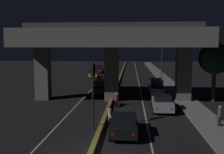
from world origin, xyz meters
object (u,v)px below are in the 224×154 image
at_px(traffic_light_left_of_median, 93,83).
at_px(motorcycle_white_filtering_near, 110,116).
at_px(car_white_third, 156,87).
at_px(pedestrian_on_sidewalk, 220,116).
at_px(car_black_lead, 124,124).
at_px(car_white_second_oncoming, 107,80).
at_px(motorcycle_red_filtering_mid, 117,100).
at_px(car_dark_red_fourth_oncoming, 99,69).
at_px(car_taxi_yellow_third_oncoming, 94,74).
at_px(car_silver_second, 162,103).
at_px(car_dark_blue_lead_oncoming, 102,86).
at_px(street_lamp, 160,55).

height_order(traffic_light_left_of_median, motorcycle_white_filtering_near, traffic_light_left_of_median).
relative_size(car_white_third, pedestrian_on_sidewalk, 2.84).
relative_size(car_black_lead, car_white_second_oncoming, 0.97).
bearing_deg(motorcycle_red_filtering_mid, car_dark_red_fourth_oncoming, 12.50).
height_order(car_taxi_yellow_third_oncoming, motorcycle_red_filtering_mid, car_taxi_yellow_third_oncoming).
bearing_deg(motorcycle_red_filtering_mid, car_silver_second, -108.67).
distance_m(car_black_lead, motorcycle_red_filtering_mid, 9.24).
bearing_deg(car_white_third, car_silver_second, 178.34).
bearing_deg(car_dark_blue_lead_oncoming, car_white_second_oncoming, -178.70).
bearing_deg(car_dark_blue_lead_oncoming, car_black_lead, 12.40).
bearing_deg(pedestrian_on_sidewalk, car_dark_blue_lead_oncoming, 127.52).
xyz_separation_m(car_silver_second, motorcycle_red_filtering_mid, (-4.58, 1.77, -0.19)).
distance_m(motorcycle_red_filtering_mid, pedestrian_on_sidewalk, 10.95).
bearing_deg(car_taxi_yellow_third_oncoming, motorcycle_red_filtering_mid, 11.62).
xyz_separation_m(traffic_light_left_of_median, car_dark_red_fourth_oncoming, (-4.92, 43.24, -2.52)).
bearing_deg(pedestrian_on_sidewalk, car_dark_red_fourth_oncoming, 109.07).
distance_m(street_lamp, car_dark_blue_lead_oncoming, 19.36).
relative_size(car_white_third, motorcycle_red_filtering_mid, 2.42).
bearing_deg(car_white_second_oncoming, car_taxi_yellow_third_oncoming, -160.80).
relative_size(car_white_third, car_white_second_oncoming, 1.03).
bearing_deg(traffic_light_left_of_median, car_white_second_oncoming, 92.84).
xyz_separation_m(car_white_third, car_dark_blue_lead_oncoming, (-7.10, -0.01, -0.05)).
bearing_deg(car_dark_red_fourth_oncoming, car_white_third, 22.14).
distance_m(car_black_lead, car_taxi_yellow_third_oncoming, 35.30).
xyz_separation_m(traffic_light_left_of_median, car_silver_second, (5.88, 6.39, -2.73)).
bearing_deg(car_silver_second, car_black_lead, 156.24).
height_order(car_white_second_oncoming, car_taxi_yellow_third_oncoming, car_white_second_oncoming).
xyz_separation_m(street_lamp, car_taxi_yellow_third_oncoming, (-13.20, 2.03, -4.04)).
bearing_deg(car_white_second_oncoming, car_dark_blue_lead_oncoming, -0.99).
bearing_deg(traffic_light_left_of_median, street_lamp, 75.13).
distance_m(car_dark_blue_lead_oncoming, car_taxi_yellow_third_oncoming, 18.90).
distance_m(car_white_third, motorcycle_red_filtering_mid, 8.37).
bearing_deg(motorcycle_white_filtering_near, traffic_light_left_of_median, 143.71).
relative_size(car_black_lead, car_white_third, 0.95).
relative_size(street_lamp, pedestrian_on_sidewalk, 5.06).
relative_size(street_lamp, car_black_lead, 1.88).
distance_m(street_lamp, car_white_second_oncoming, 12.75).
relative_size(car_taxi_yellow_third_oncoming, pedestrian_on_sidewalk, 2.63).
bearing_deg(car_dark_red_fourth_oncoming, street_lamp, 49.47).
bearing_deg(car_black_lead, motorcycle_red_filtering_mid, 6.03).
bearing_deg(car_silver_second, car_taxi_yellow_third_oncoming, 23.34).
bearing_deg(car_taxi_yellow_third_oncoming, motorcycle_white_filtering_near, 8.60).
relative_size(street_lamp, motorcycle_white_filtering_near, 4.39).
height_order(car_silver_second, motorcycle_white_filtering_near, car_silver_second).
height_order(street_lamp, car_black_lead, street_lamp).
bearing_deg(motorcycle_white_filtering_near, pedestrian_on_sidewalk, -96.49).
height_order(car_black_lead, car_dark_red_fourth_oncoming, car_dark_red_fourth_oncoming).
relative_size(car_white_second_oncoming, car_taxi_yellow_third_oncoming, 1.05).
bearing_deg(car_dark_blue_lead_oncoming, motorcycle_white_filtering_near, 9.66).
bearing_deg(street_lamp, car_silver_second, -95.65).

